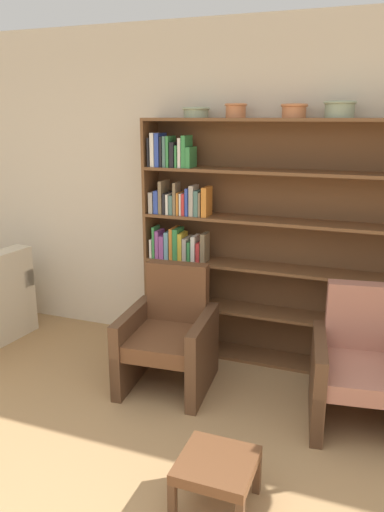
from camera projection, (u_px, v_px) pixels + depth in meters
The scene contains 9 objects.
wall_back at pixel (259, 194), 4.12m from camera, with size 12.00×0.06×2.75m.
bookshelf at pixel (254, 245), 4.06m from camera, with size 2.30×0.30×1.99m.
bowl_sage at pixel (196, 112), 3.94m from camera, with size 0.22×0.22×0.08m.
bowl_copper at pixel (236, 110), 3.82m from camera, with size 0.17×0.17×0.11m.
bowl_terracotta at pixel (294, 110), 3.67m from camera, with size 0.20×0.20×0.10m.
bowl_slate at pixel (340, 108), 3.56m from camera, with size 0.23×0.23×0.12m.
armchair_leather at pixel (169, 336), 3.79m from camera, with size 0.69×0.73×0.90m.
armchair_cushioned at pixel (361, 368), 3.32m from camera, with size 0.73×0.77×0.90m.
footstool at pixel (217, 468), 2.59m from camera, with size 0.39×0.39×0.29m.
Camera 1 is at (0.94, -1.23, 2.00)m, focal length 35.00 mm.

